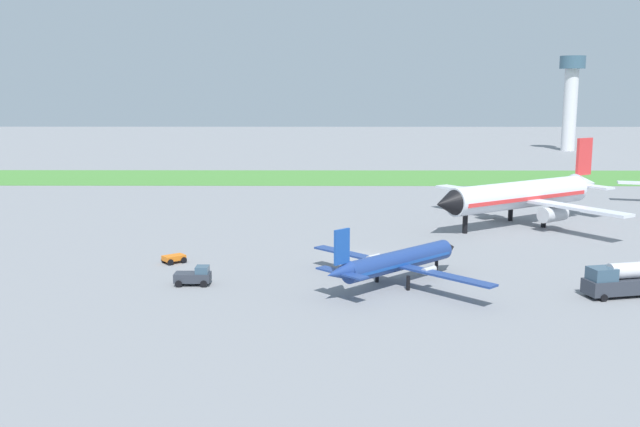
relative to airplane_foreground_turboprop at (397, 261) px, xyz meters
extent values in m
plane|color=gray|center=(-3.16, 12.64, -2.50)|extent=(600.00, 600.00, 0.00)
cube|color=#478438|center=(-3.16, 89.48, -2.46)|extent=(360.00, 28.00, 0.08)
cylinder|color=navy|center=(0.29, 0.28, -0.02)|extent=(12.17, 11.88, 2.07)
cone|color=black|center=(6.25, 6.05, -0.02)|extent=(2.90, 2.90, 2.03)
cone|color=navy|center=(-5.97, -5.78, 0.24)|extent=(3.38, 3.36, 1.87)
cube|color=#19479E|center=(0.29, 0.28, -0.17)|extent=(11.61, 11.33, 0.29)
cube|color=navy|center=(-3.98, 4.09, -0.38)|extent=(8.98, 9.21, 0.21)
cube|color=navy|center=(3.96, -4.11, -0.38)|extent=(8.98, 9.21, 0.21)
cylinder|color=#B7BABF|center=(-2.13, 3.02, -0.38)|extent=(1.65, 1.63, 0.66)
cylinder|color=#B7BABF|center=(2.95, -2.23, -0.38)|extent=(1.65, 1.63, 0.66)
cube|color=#19479E|center=(-5.67, -5.49, 2.68)|extent=(1.51, 1.48, 3.32)
cube|color=navy|center=(-6.68, -4.45, 0.19)|extent=(2.91, 2.95, 0.17)
cube|color=navy|center=(-4.66, -6.53, 0.19)|extent=(2.91, 2.95, 0.17)
cylinder|color=black|center=(4.76, 4.61, -1.78)|extent=(0.37, 0.37, 1.45)
cylinder|color=black|center=(-1.88, 1.03, -1.78)|extent=(0.37, 0.37, 1.45)
cylinder|color=black|center=(0.97, -1.92, -1.78)|extent=(0.37, 0.37, 1.45)
cylinder|color=silver|center=(20.98, 32.53, 1.97)|extent=(23.62, 17.63, 3.94)
cone|color=black|center=(9.08, 24.56, 1.97)|extent=(5.12, 5.20, 3.86)
cone|color=silver|center=(33.48, 40.90, 2.47)|extent=(6.14, 5.74, 3.55)
cube|color=red|center=(20.98, 32.53, 1.68)|extent=(22.47, 16.89, 0.55)
cube|color=silver|center=(26.36, 25.79, 1.28)|extent=(11.65, 15.68, 0.39)
cube|color=silver|center=(16.79, 40.07, 1.28)|extent=(11.65, 15.68, 0.39)
cylinder|color=#B7BABF|center=(24.64, 28.36, -0.13)|extent=(4.78, 4.19, 2.17)
cylinder|color=#B7BABF|center=(18.52, 37.50, -0.13)|extent=(4.78, 4.19, 2.17)
cube|color=red|center=(32.89, 40.50, 6.81)|extent=(2.94, 2.19, 5.73)
cube|color=silver|center=(34.28, 38.42, 2.37)|extent=(4.58, 5.36, 0.32)
cube|color=silver|center=(31.49, 42.59, 2.37)|extent=(4.58, 5.36, 0.32)
cylinder|color=black|center=(12.06, 26.55, -1.25)|extent=(0.71, 0.71, 2.51)
cylinder|color=black|center=(24.19, 30.95, -1.25)|extent=(0.71, 0.71, 2.51)
cylinder|color=black|center=(20.75, 36.10, -1.25)|extent=(0.71, 0.71, 2.51)
cube|color=orange|center=(-24.49, 9.16, -1.88)|extent=(2.81, 2.68, 0.55)
cylinder|color=black|center=(-24.31, 10.27, -2.15)|extent=(0.70, 0.64, 0.70)
cylinder|color=black|center=(-23.36, 9.10, -2.15)|extent=(0.70, 0.64, 0.70)
cylinder|color=black|center=(-25.61, 9.21, -2.15)|extent=(0.70, 0.64, 0.70)
cylinder|color=black|center=(-24.67, 8.05, -2.15)|extent=(0.70, 0.64, 0.70)
cube|color=#2D333D|center=(20.76, -3.94, -1.45)|extent=(6.88, 3.85, 1.40)
cylinder|color=silver|center=(21.52, -3.76, 0.01)|extent=(3.83, 2.33, 1.54)
cube|color=#334C60|center=(18.99, -4.37, -0.15)|extent=(2.75, 2.51, 1.20)
cylinder|color=black|center=(18.83, -5.64, -2.15)|extent=(0.74, 0.41, 0.70)
cylinder|color=black|center=(18.27, -3.31, -2.15)|extent=(0.74, 0.41, 0.70)
cylinder|color=black|center=(22.69, -2.25, -2.15)|extent=(0.74, 0.41, 0.70)
cube|color=#2D333D|center=(-20.65, -0.11, -1.70)|extent=(3.61, 1.81, 0.90)
cube|color=#334C60|center=(-19.64, -0.11, -0.90)|extent=(1.30, 1.52, 0.70)
cylinder|color=black|center=(-19.39, 0.79, -2.15)|extent=(0.70, 0.25, 0.70)
cylinder|color=black|center=(-19.39, -1.01, -2.15)|extent=(0.70, 0.25, 0.70)
cylinder|color=black|center=(-21.91, 0.79, -2.15)|extent=(0.70, 0.25, 0.70)
cylinder|color=black|center=(-21.91, -1.01, -2.15)|extent=(0.70, 0.25, 0.70)
cylinder|color=silver|center=(71.42, 162.00, 10.53)|extent=(4.40, 4.40, 26.07)
cylinder|color=#38566B|center=(71.42, 162.00, 25.57)|extent=(8.00, 8.00, 4.00)
camera|label=1|loc=(-7.26, -70.17, 17.03)|focal=40.14mm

